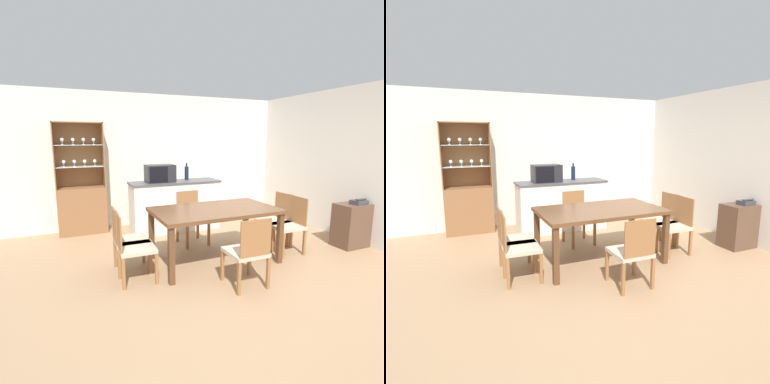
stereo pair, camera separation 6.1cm
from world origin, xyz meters
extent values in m
plane|color=#A37F5B|center=(0.00, 0.00, 0.00)|extent=(18.00, 18.00, 0.00)
cube|color=silver|center=(0.00, 2.63, 1.27)|extent=(6.80, 0.06, 2.55)
cube|color=silver|center=(2.58, 0.30, 1.27)|extent=(0.06, 4.60, 2.55)
cube|color=white|center=(0.04, 1.95, 0.45)|extent=(1.64, 0.51, 0.89)
cube|color=#4C4C51|center=(0.04, 1.95, 0.91)|extent=(1.67, 0.54, 0.03)
cube|color=brown|center=(-1.57, 2.42, 0.42)|extent=(0.83, 0.37, 0.84)
cube|color=brown|center=(-1.57, 2.59, 1.41)|extent=(0.83, 0.02, 1.14)
cube|color=brown|center=(-1.98, 2.42, 1.41)|extent=(0.02, 0.37, 1.14)
cube|color=brown|center=(-1.17, 2.42, 1.41)|extent=(0.02, 0.37, 1.14)
cube|color=brown|center=(-1.57, 2.42, 1.97)|extent=(0.83, 0.37, 0.02)
cube|color=silver|center=(-1.57, 2.42, 1.22)|extent=(0.78, 0.32, 0.01)
cube|color=silver|center=(-1.57, 2.42, 1.59)|extent=(0.78, 0.32, 0.01)
cylinder|color=silver|center=(-1.83, 2.40, 1.22)|extent=(0.04, 0.04, 0.01)
cylinder|color=silver|center=(-1.83, 2.40, 1.25)|extent=(0.01, 0.01, 0.06)
sphere|color=silver|center=(-1.83, 2.40, 1.31)|extent=(0.06, 0.06, 0.06)
cylinder|color=silver|center=(-1.83, 2.38, 1.60)|extent=(0.04, 0.04, 0.01)
cylinder|color=silver|center=(-1.83, 2.38, 1.63)|extent=(0.01, 0.01, 0.06)
sphere|color=silver|center=(-1.83, 2.38, 1.68)|extent=(0.06, 0.06, 0.06)
cylinder|color=silver|center=(-1.66, 2.40, 1.22)|extent=(0.04, 0.04, 0.01)
cylinder|color=silver|center=(-1.66, 2.40, 1.25)|extent=(0.01, 0.01, 0.06)
sphere|color=silver|center=(-1.66, 2.40, 1.31)|extent=(0.06, 0.06, 0.06)
cylinder|color=silver|center=(-1.66, 2.41, 1.60)|extent=(0.04, 0.04, 0.01)
cylinder|color=silver|center=(-1.66, 2.41, 1.63)|extent=(0.01, 0.01, 0.06)
sphere|color=silver|center=(-1.66, 2.41, 1.68)|extent=(0.06, 0.06, 0.06)
cylinder|color=silver|center=(-1.49, 2.40, 1.22)|extent=(0.04, 0.04, 0.01)
cylinder|color=silver|center=(-1.49, 2.40, 1.25)|extent=(0.01, 0.01, 0.06)
sphere|color=silver|center=(-1.49, 2.40, 1.31)|extent=(0.06, 0.06, 0.06)
cylinder|color=silver|center=(-1.49, 2.38, 1.60)|extent=(0.04, 0.04, 0.01)
cylinder|color=silver|center=(-1.49, 2.38, 1.63)|extent=(0.01, 0.01, 0.06)
sphere|color=silver|center=(-1.49, 2.38, 1.68)|extent=(0.06, 0.06, 0.06)
cylinder|color=silver|center=(-1.31, 2.40, 1.22)|extent=(0.04, 0.04, 0.01)
cylinder|color=silver|center=(-1.31, 2.40, 1.25)|extent=(0.01, 0.01, 0.06)
sphere|color=silver|center=(-1.31, 2.40, 1.31)|extent=(0.06, 0.06, 0.06)
cylinder|color=silver|center=(-1.31, 2.40, 1.60)|extent=(0.04, 0.04, 0.01)
cylinder|color=silver|center=(-1.31, 2.40, 1.63)|extent=(0.01, 0.01, 0.06)
sphere|color=silver|center=(-1.31, 2.40, 1.68)|extent=(0.06, 0.06, 0.06)
cube|color=brown|center=(0.03, 0.34, 0.73)|extent=(1.70, 0.96, 0.05)
cube|color=brown|center=(-0.75, -0.08, 0.35)|extent=(0.07, 0.07, 0.71)
cube|color=brown|center=(0.82, -0.08, 0.35)|extent=(0.07, 0.07, 0.71)
cube|color=brown|center=(-0.75, 0.76, 0.35)|extent=(0.07, 0.07, 0.71)
cube|color=brown|center=(0.82, 0.76, 0.35)|extent=(0.07, 0.07, 0.71)
cube|color=#C1B299|center=(-1.10, 0.49, 0.40)|extent=(0.44, 0.44, 0.05)
cube|color=#936038|center=(-1.30, 0.49, 0.64)|extent=(0.03, 0.39, 0.42)
cube|color=#936038|center=(-0.90, 0.67, 0.19)|extent=(0.04, 0.04, 0.38)
cube|color=#936038|center=(-0.91, 0.29, 0.19)|extent=(0.04, 0.04, 0.38)
cube|color=#936038|center=(-1.28, 0.68, 0.19)|extent=(0.04, 0.04, 0.38)
cube|color=#936038|center=(-1.30, 0.30, 0.19)|extent=(0.04, 0.04, 0.38)
cube|color=#C1B299|center=(-1.10, 0.20, 0.40)|extent=(0.44, 0.44, 0.05)
cube|color=#936038|center=(-1.30, 0.21, 0.64)|extent=(0.03, 0.39, 0.42)
cube|color=#936038|center=(-0.90, 0.38, 0.19)|extent=(0.04, 0.04, 0.38)
cube|color=#936038|center=(-0.91, 0.00, 0.19)|extent=(0.04, 0.04, 0.38)
cube|color=#936038|center=(-1.28, 0.40, 0.19)|extent=(0.04, 0.04, 0.38)
cube|color=#936038|center=(-1.30, 0.01, 0.19)|extent=(0.04, 0.04, 0.38)
cube|color=#C1B299|center=(1.16, 0.49, 0.40)|extent=(0.45, 0.45, 0.05)
cube|color=#936038|center=(1.37, 0.50, 0.64)|extent=(0.04, 0.39, 0.42)
cube|color=#936038|center=(0.98, 0.28, 0.19)|extent=(0.04, 0.04, 0.38)
cube|color=#936038|center=(0.96, 0.67, 0.19)|extent=(0.04, 0.04, 0.38)
cube|color=#936038|center=(1.37, 0.31, 0.19)|extent=(0.04, 0.04, 0.38)
cube|color=#936038|center=(1.34, 0.69, 0.19)|extent=(0.04, 0.04, 0.38)
cube|color=#C1B299|center=(1.16, 0.20, 0.40)|extent=(0.44, 0.44, 0.05)
cube|color=#936038|center=(1.37, 0.19, 0.64)|extent=(0.03, 0.39, 0.42)
cube|color=#936038|center=(0.96, 0.01, 0.19)|extent=(0.04, 0.04, 0.38)
cube|color=#936038|center=(0.98, 0.40, 0.19)|extent=(0.04, 0.04, 0.38)
cube|color=#936038|center=(1.35, 0.00, 0.19)|extent=(0.04, 0.04, 0.38)
cube|color=#936038|center=(1.36, 0.38, 0.19)|extent=(0.04, 0.04, 0.38)
cube|color=#C1B299|center=(0.03, -0.42, 0.40)|extent=(0.43, 0.43, 0.05)
cube|color=#936038|center=(0.03, -0.62, 0.64)|extent=(0.39, 0.02, 0.42)
cube|color=#936038|center=(-0.16, -0.23, 0.19)|extent=(0.04, 0.04, 0.38)
cube|color=#936038|center=(0.23, -0.23, 0.19)|extent=(0.04, 0.04, 0.38)
cube|color=#936038|center=(-0.16, -0.61, 0.19)|extent=(0.04, 0.04, 0.38)
cube|color=#936038|center=(0.22, -0.62, 0.19)|extent=(0.04, 0.04, 0.38)
cube|color=#C1B299|center=(0.03, 1.10, 0.40)|extent=(0.45, 0.45, 0.05)
cube|color=#936038|center=(0.02, 1.31, 0.64)|extent=(0.39, 0.04, 0.42)
cube|color=#936038|center=(0.24, 0.92, 0.19)|extent=(0.04, 0.04, 0.38)
cube|color=#936038|center=(-0.15, 0.90, 0.19)|extent=(0.04, 0.04, 0.38)
cube|color=#936038|center=(0.22, 1.31, 0.19)|extent=(0.04, 0.04, 0.38)
cube|color=#936038|center=(-0.17, 1.29, 0.19)|extent=(0.04, 0.04, 0.38)
cube|color=#232328|center=(-0.25, 1.94, 1.08)|extent=(0.51, 0.33, 0.31)
cube|color=black|center=(-0.32, 1.77, 1.08)|extent=(0.33, 0.01, 0.27)
cylinder|color=#141E38|center=(0.32, 2.05, 1.05)|extent=(0.08, 0.08, 0.25)
cylinder|color=#141E38|center=(0.32, 2.05, 1.21)|extent=(0.03, 0.03, 0.06)
cube|color=brown|center=(2.30, 0.00, 0.34)|extent=(0.50, 0.36, 0.69)
cube|color=brown|center=(2.30, 0.00, 0.38)|extent=(0.46, 0.32, 0.02)
cube|color=#38383D|center=(2.36, -0.05, 0.72)|extent=(0.23, 0.17, 0.07)
cylinder|color=#38383D|center=(2.36, -0.08, 0.77)|extent=(0.21, 0.03, 0.03)
camera|label=1|loc=(-1.85, -3.20, 1.71)|focal=28.00mm
camera|label=2|loc=(-1.79, -3.23, 1.71)|focal=28.00mm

